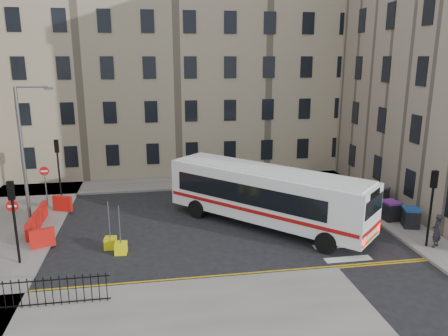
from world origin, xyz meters
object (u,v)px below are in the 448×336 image
object	(u,v)px
wheelie_bin_a	(411,217)
wheelie_bin_b	(390,210)
bus	(266,194)
wheelie_bin_c	(375,198)
wheelie_bin_e	(363,189)
wheelie_bin_d	(376,196)
streetlamp	(22,153)
pedestrian	(437,230)
bollard_yellow	(121,248)
bollard_chevron	(110,243)

from	to	relation	value
wheelie_bin_a	wheelie_bin_b	distance (m)	1.40
bus	wheelie_bin_c	distance (m)	8.10
wheelie_bin_e	wheelie_bin_d	bearing A→B (deg)	-111.18
streetlamp	pedestrian	world-z (taller)	streetlamp
wheelie_bin_b	wheelie_bin_c	bearing A→B (deg)	78.58
streetlamp	bollard_yellow	size ratio (longest dim) A/B	13.57
streetlamp	wheelie_bin_e	size ratio (longest dim) A/B	6.60
wheelie_bin_d	pedestrian	size ratio (longest dim) A/B	0.89
wheelie_bin_d	bollard_chevron	bearing A→B (deg)	172.42
wheelie_bin_d	wheelie_bin_e	world-z (taller)	wheelie_bin_d
wheelie_bin_b	bollard_chevron	world-z (taller)	wheelie_bin_b
wheelie_bin_a	wheelie_bin_b	size ratio (longest dim) A/B	1.07
bollard_yellow	wheelie_bin_e	bearing A→B (deg)	21.21
pedestrian	bollard_chevron	size ratio (longest dim) A/B	3.01
bollard_chevron	wheelie_bin_d	bearing A→B (deg)	11.51
bus	wheelie_bin_a	distance (m)	8.52
bus	wheelie_bin_d	xyz separation A→B (m)	(7.95, 1.69, -1.09)
bus	bollard_chevron	distance (m)	9.22
streetlamp	wheelie_bin_a	xyz separation A→B (m)	(22.28, -4.90, -3.62)
wheelie_bin_b	wheelie_bin_c	size ratio (longest dim) A/B	0.86
bus	wheelie_bin_e	bearing A→B (deg)	-18.39
streetlamp	bollard_chevron	distance (m)	8.08
wheelie_bin_c	bollard_yellow	size ratio (longest dim) A/B	2.26
wheelie_bin_a	pedestrian	world-z (taller)	pedestrian
pedestrian	bollard_yellow	xyz separation A→B (m)	(-16.22, 2.19, -0.75)
pedestrian	wheelie_bin_e	bearing A→B (deg)	-124.00
wheelie_bin_b	wheelie_bin_e	size ratio (longest dim) A/B	0.94
bollard_yellow	wheelie_bin_d	bearing A→B (deg)	14.42
bus	bollard_yellow	size ratio (longest dim) A/B	18.30
wheelie_bin_e	pedestrian	xyz separation A→B (m)	(-0.24, -8.58, 0.33)
wheelie_bin_c	wheelie_bin_d	bearing A→B (deg)	0.64
wheelie_bin_a	wheelie_bin_e	xyz separation A→B (m)	(-0.06, 5.82, 0.00)
wheelie_bin_a	bollard_yellow	bearing A→B (deg)	-160.45
wheelie_bin_e	bus	bearing A→B (deg)	-170.68
bollard_yellow	wheelie_bin_c	bearing A→B (deg)	14.38
wheelie_bin_a	wheelie_bin_b	xyz separation A→B (m)	(-0.58, 1.27, 0.02)
bus	pedestrian	world-z (taller)	bus
bollard_yellow	bollard_chevron	bearing A→B (deg)	127.83
wheelie_bin_b	wheelie_bin_d	world-z (taller)	wheelie_bin_d
pedestrian	bollard_chevron	distance (m)	17.08
wheelie_bin_a	pedestrian	xyz separation A→B (m)	(-0.30, -2.76, 0.33)
wheelie_bin_a	wheelie_bin_d	bearing A→B (deg)	111.59
wheelie_bin_a	wheelie_bin_c	world-z (taller)	wheelie_bin_c
wheelie_bin_c	bollard_chevron	xyz separation A→B (m)	(-16.74, -3.39, -0.47)
streetlamp	wheelie_bin_d	size ratio (longest dim) A/B	5.07
wheelie_bin_d	bollard_chevron	world-z (taller)	wheelie_bin_d
wheelie_bin_c	bollard_yellow	distance (m)	16.69
bus	wheelie_bin_a	xyz separation A→B (m)	(8.21, -1.93, -1.25)
bollard_chevron	wheelie_bin_a	bearing A→B (deg)	-0.63
wheelie_bin_a	bollard_yellow	xyz separation A→B (m)	(-16.53, -0.56, -0.42)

